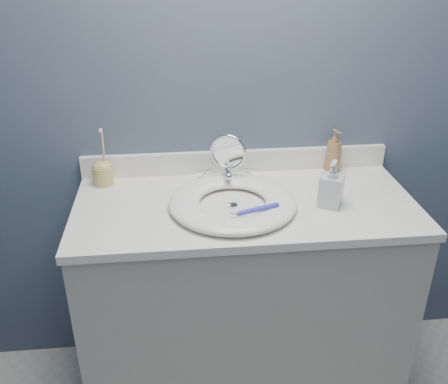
{
  "coord_description": "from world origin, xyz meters",
  "views": [
    {
      "loc": [
        -0.24,
        -0.58,
        1.72
      ],
      "look_at": [
        -0.08,
        0.94,
        0.94
      ],
      "focal_mm": 40.0,
      "sensor_mm": 36.0,
      "label": 1
    }
  ],
  "objects": [
    {
      "name": "back_wall",
      "position": [
        0.0,
        1.25,
        1.2
      ],
      "size": [
        2.2,
        0.02,
        2.4
      ],
      "primitive_type": "cube",
      "color": "#445367",
      "rests_on": "ground"
    },
    {
      "name": "basin",
      "position": [
        -0.05,
        0.94,
        0.9
      ],
      "size": [
        0.45,
        0.45,
        0.04
      ],
      "primitive_type": null,
      "color": "white",
      "rests_on": "countertop"
    },
    {
      "name": "toothbrush_lying",
      "position": [
        0.01,
        0.84,
        0.92
      ],
      "size": [
        0.17,
        0.07,
        0.02
      ],
      "rotation": [
        0.0,
        0.0,
        0.33
      ],
      "color": "#373DC6",
      "rests_on": "basin"
    },
    {
      "name": "faucet",
      "position": [
        -0.05,
        1.14,
        0.91
      ],
      "size": [
        0.25,
        0.13,
        0.07
      ],
      "color": "silver",
      "rests_on": "countertop"
    },
    {
      "name": "vanity_cabinet",
      "position": [
        0.0,
        0.97,
        0.42
      ],
      "size": [
        1.2,
        0.55,
        0.85
      ],
      "primitive_type": "cube",
      "color": "#A39F95",
      "rests_on": "ground"
    },
    {
      "name": "makeup_mirror",
      "position": [
        -0.05,
        1.12,
        0.99
      ],
      "size": [
        0.13,
        0.08,
        0.21
      ],
      "rotation": [
        0.0,
        0.0,
        -0.38
      ],
      "color": "silver",
      "rests_on": "countertop"
    },
    {
      "name": "soap_bottle_clear",
      "position": [
        0.29,
        0.92,
        0.96
      ],
      "size": [
        0.1,
        0.11,
        0.17
      ],
      "primitive_type": "imported",
      "rotation": [
        0.0,
        0.0,
        -0.53
      ],
      "color": "silver",
      "rests_on": "countertop"
    },
    {
      "name": "countertop",
      "position": [
        0.0,
        0.97,
        0.86
      ],
      "size": [
        1.22,
        0.57,
        0.03
      ],
      "primitive_type": "cube",
      "color": "white",
      "rests_on": "vanity_cabinet"
    },
    {
      "name": "drain",
      "position": [
        -0.05,
        0.94,
        0.88
      ],
      "size": [
        0.04,
        0.04,
        0.01
      ],
      "primitive_type": "cylinder",
      "color": "silver",
      "rests_on": "countertop"
    },
    {
      "name": "soap_bottle_amber",
      "position": [
        0.39,
        1.2,
        0.97
      ],
      "size": [
        0.09,
        0.09,
        0.17
      ],
      "primitive_type": "imported",
      "rotation": [
        0.0,
        0.0,
        0.33
      ],
      "color": "olive",
      "rests_on": "countertop"
    },
    {
      "name": "toothbrush_holder",
      "position": [
        -0.52,
        1.18,
        0.93
      ],
      "size": [
        0.08,
        0.08,
        0.22
      ],
      "rotation": [
        0.0,
        0.0,
        0.36
      ],
      "color": "tan",
      "rests_on": "countertop"
    },
    {
      "name": "backsplash",
      "position": [
        0.0,
        1.24,
        0.93
      ],
      "size": [
        1.22,
        0.02,
        0.09
      ],
      "primitive_type": "cube",
      "color": "white",
      "rests_on": "countertop"
    }
  ]
}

